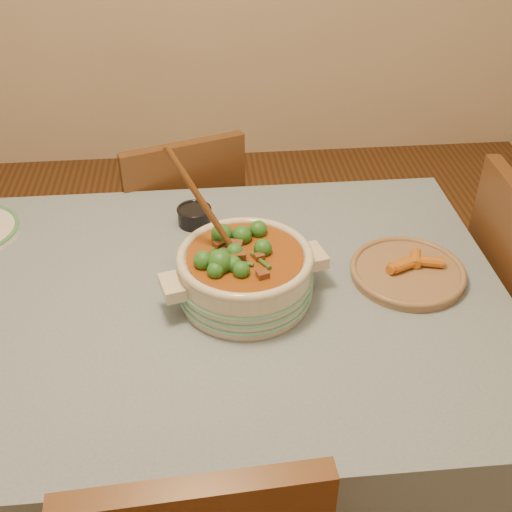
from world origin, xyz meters
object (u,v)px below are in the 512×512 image
Objects in this scene: stew_casserole at (245,271)px; condiment_bowl at (194,215)px; fried_plate at (408,270)px; dining_table at (175,327)px; chair_far at (180,227)px.

stew_casserole reaches higher than condiment_bowl.
stew_casserole is 1.39× the size of fried_plate.
fried_plate is (0.54, -0.30, -0.01)m from condiment_bowl.
fried_plate reaches higher than dining_table.
chair_far reaches higher than condiment_bowl.
condiment_bowl is 0.40× the size of fried_plate.
condiment_bowl is 0.48m from chair_far.
fried_plate is (0.42, 0.04, -0.06)m from stew_casserole.
fried_plate is at bearing 3.51° from dining_table.
stew_casserole is 0.37m from condiment_bowl.
stew_casserole is at bearing -174.14° from fried_plate.
stew_casserole reaches higher than fried_plate.
stew_casserole reaches higher than dining_table.
stew_casserole is at bearing -71.01° from condiment_bowl.
dining_table is 1.91× the size of chair_far.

